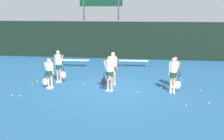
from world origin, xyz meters
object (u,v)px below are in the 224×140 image
(player_4, at_px, (113,66))
(tennis_ball_10, at_px, (58,79))
(tennis_ball_1, at_px, (20,96))
(tennis_ball_3, at_px, (37,81))
(tennis_ball_4, at_px, (201,91))
(tennis_ball_9, at_px, (32,85))
(tennis_ball_8, at_px, (101,82))
(player_2, at_px, (173,72))
(tennis_ball_5, at_px, (186,106))
(bench_courtside, at_px, (74,61))
(scoreboard, at_px, (101,5))
(player_3, at_px, (59,64))
(tennis_ball_11, at_px, (209,103))
(tennis_ball_2, at_px, (137,92))
(tennis_ball_0, at_px, (12,95))
(tennis_ball_7, at_px, (161,88))
(player_5, at_px, (175,70))
(bench_far, at_px, (134,61))
(player_0, at_px, (49,71))
(tennis_ball_6, at_px, (83,84))
(player_1, at_px, (110,70))

(player_4, bearing_deg, tennis_ball_10, 163.24)
(tennis_ball_1, distance_m, tennis_ball_3, 2.56)
(tennis_ball_4, distance_m, tennis_ball_9, 8.83)
(tennis_ball_3, xyz_separation_m, tennis_ball_8, (3.64, 0.31, 0.00))
(player_2, distance_m, player_4, 3.25)
(tennis_ball_4, xyz_separation_m, tennis_ball_5, (-1.02, -2.28, -0.00))
(bench_courtside, bearing_deg, tennis_ball_1, -98.66)
(scoreboard, xyz_separation_m, player_3, (-0.80, -8.98, -3.33))
(tennis_ball_3, relative_size, tennis_ball_11, 0.99)
(player_4, bearing_deg, tennis_ball_8, 151.79)
(tennis_ball_2, relative_size, tennis_ball_3, 1.03)
(tennis_ball_10, bearing_deg, player_3, -61.71)
(tennis_ball_0, distance_m, tennis_ball_7, 7.42)
(tennis_ball_0, bearing_deg, player_5, 18.29)
(player_2, bearing_deg, tennis_ball_4, 12.03)
(player_3, height_order, tennis_ball_3, player_3)
(player_2, xyz_separation_m, tennis_ball_5, (0.41, -1.90, -0.99))
(bench_far, height_order, tennis_ball_4, bench_far)
(tennis_ball_3, height_order, tennis_ball_10, tennis_ball_10)
(tennis_ball_3, bearing_deg, bench_far, 43.46)
(bench_far, distance_m, tennis_ball_7, 5.48)
(player_4, xyz_separation_m, tennis_ball_10, (-3.29, 0.51, -1.01))
(player_0, height_order, tennis_ball_11, player_0)
(tennis_ball_3, bearing_deg, scoreboard, 77.14)
(tennis_ball_5, bearing_deg, tennis_ball_6, 152.18)
(player_0, height_order, player_1, player_1)
(player_0, xyz_separation_m, tennis_ball_8, (2.45, 1.41, -0.91))
(tennis_ball_1, bearing_deg, tennis_ball_4, 13.06)
(player_3, height_order, tennis_ball_6, player_3)
(tennis_ball_11, bearing_deg, tennis_ball_6, 159.92)
(player_1, xyz_separation_m, tennis_ball_9, (-4.31, 0.46, -1.03))
(tennis_ball_3, distance_m, tennis_ball_7, 6.92)
(player_1, bearing_deg, player_3, 168.01)
(scoreboard, relative_size, tennis_ball_11, 80.50)
(tennis_ball_2, height_order, tennis_ball_9, tennis_ball_2)
(tennis_ball_10, bearing_deg, player_4, -8.81)
(player_1, distance_m, tennis_ball_6, 2.13)
(bench_far, distance_m, tennis_ball_8, 4.85)
(bench_courtside, bearing_deg, tennis_ball_11, -43.39)
(player_4, bearing_deg, tennis_ball_9, -178.38)
(player_3, distance_m, tennis_ball_11, 8.01)
(player_2, distance_m, tennis_ball_8, 4.08)
(player_3, xyz_separation_m, tennis_ball_2, (4.42, -1.30, -1.02))
(tennis_ball_3, relative_size, tennis_ball_10, 0.96)
(player_0, xyz_separation_m, tennis_ball_6, (1.53, 0.95, -0.91))
(player_5, height_order, tennis_ball_3, player_5)
(tennis_ball_6, bearing_deg, tennis_ball_7, -1.91)
(tennis_ball_4, distance_m, tennis_ball_8, 5.27)
(tennis_ball_7, relative_size, tennis_ball_8, 1.02)
(player_4, relative_size, tennis_ball_5, 26.78)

